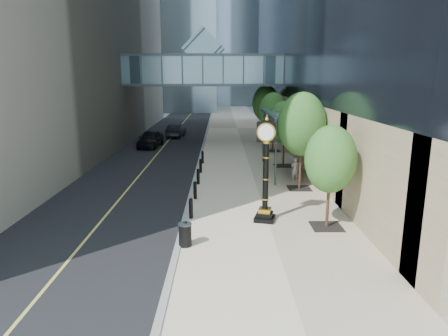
{
  "coord_description": "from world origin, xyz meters",
  "views": [
    {
      "loc": [
        -1.25,
        -14.22,
        6.72
      ],
      "look_at": [
        -1.08,
        6.19,
        2.11
      ],
      "focal_mm": 32.0,
      "sensor_mm": 36.0,
      "label": 1
    }
  ],
  "objects_px": {
    "street_clock": "(266,177)",
    "car_near": "(150,139)",
    "trash_bin": "(185,235)",
    "car_far": "(176,131)",
    "pedestrian": "(295,169)"
  },
  "relations": [
    {
      "from": "trash_bin",
      "to": "pedestrian",
      "type": "bearing_deg",
      "value": 58.91
    },
    {
      "from": "street_clock",
      "to": "car_far",
      "type": "relative_size",
      "value": 1.11
    },
    {
      "from": "street_clock",
      "to": "pedestrian",
      "type": "height_order",
      "value": "street_clock"
    },
    {
      "from": "street_clock",
      "to": "car_near",
      "type": "bearing_deg",
      "value": 128.14
    },
    {
      "from": "street_clock",
      "to": "trash_bin",
      "type": "height_order",
      "value": "street_clock"
    },
    {
      "from": "car_near",
      "to": "trash_bin",
      "type": "bearing_deg",
      "value": -73.04
    },
    {
      "from": "trash_bin",
      "to": "car_far",
      "type": "xyz_separation_m",
      "value": [
        -3.75,
        31.17,
        0.24
      ]
    },
    {
      "from": "trash_bin",
      "to": "pedestrian",
      "type": "height_order",
      "value": "pedestrian"
    },
    {
      "from": "trash_bin",
      "to": "pedestrian",
      "type": "relative_size",
      "value": 0.58
    },
    {
      "from": "car_far",
      "to": "trash_bin",
      "type": "bearing_deg",
      "value": 102.59
    },
    {
      "from": "street_clock",
      "to": "car_near",
      "type": "xyz_separation_m",
      "value": [
        -9.07,
        21.21,
        -1.36
      ]
    },
    {
      "from": "car_near",
      "to": "car_far",
      "type": "bearing_deg",
      "value": 79.84
    },
    {
      "from": "street_clock",
      "to": "car_far",
      "type": "bearing_deg",
      "value": 119.45
    },
    {
      "from": "car_far",
      "to": "street_clock",
      "type": "bearing_deg",
      "value": 110.21
    },
    {
      "from": "trash_bin",
      "to": "car_near",
      "type": "distance_m",
      "value": 24.76
    }
  ]
}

